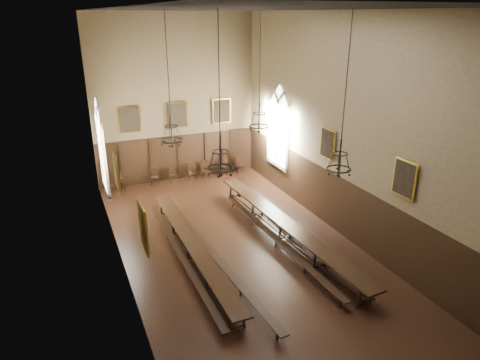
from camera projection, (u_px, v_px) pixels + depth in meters
floor at (243, 252)px, 17.03m from camera, size 9.00×18.00×0.02m
ceiling at (243, 9)px, 13.75m from camera, size 9.00×18.00×0.02m
wall_back at (176, 100)px, 23.09m from camera, size 9.00×0.02×9.00m
wall_front at (445, 273)px, 7.68m from camera, size 9.00×0.02×9.00m
wall_left at (115, 159)px, 13.72m from camera, size 0.02×18.00×9.00m
wall_right at (346, 131)px, 17.06m from camera, size 0.02×18.00×9.00m
wainscot_panelling at (243, 224)px, 16.57m from camera, size 9.00×18.00×2.50m
table_left at (193, 251)px, 16.34m from camera, size 0.67×9.49×0.74m
table_right at (285, 231)px, 17.79m from camera, size 1.27×10.81×0.84m
bench_left_outer at (181, 257)px, 16.15m from camera, size 0.30×9.33×0.42m
bench_left_inner at (213, 256)px, 16.20m from camera, size 0.94×10.15×0.46m
bench_right_inner at (276, 241)px, 17.29m from camera, size 0.55×9.13×0.41m
bench_right_outer at (301, 236)px, 17.68m from camera, size 0.76×9.45×0.43m
chair_0 at (120, 185)px, 22.87m from camera, size 0.52×0.52×0.97m
chair_2 at (155, 180)px, 23.67m from camera, size 0.50×0.50×0.90m
chair_3 at (173, 177)px, 24.09m from camera, size 0.43×0.43×0.86m
chair_4 at (193, 174)px, 24.40m from camera, size 0.51×0.51×0.96m
chair_5 at (205, 172)px, 24.73m from camera, size 0.49×0.49×0.94m
chair_6 at (223, 170)px, 25.12m from camera, size 0.46×0.46×0.95m
chair_7 at (239, 168)px, 25.52m from camera, size 0.41×0.41×0.91m
chandelier_back_left at (172, 132)px, 16.35m from camera, size 0.85×0.85×4.85m
chandelier_back_right at (259, 119)px, 17.94m from camera, size 0.85×0.85×4.73m
chandelier_front_left at (220, 158)px, 12.14m from camera, size 0.78×0.78×4.42m
chandelier_front_right at (340, 159)px, 13.99m from camera, size 0.82×0.82×5.08m
portrait_back_0 at (129, 119)px, 22.31m from camera, size 1.10×0.12×1.40m
portrait_back_1 at (177, 115)px, 23.27m from camera, size 1.10×0.12×1.40m
portrait_back_2 at (222, 111)px, 24.23m from camera, size 1.10×0.12×1.40m
portrait_left_0 at (117, 172)px, 14.91m from camera, size 0.12×1.00×1.30m
portrait_left_1 at (143, 227)px, 11.06m from camera, size 0.12×1.00×1.30m
portrait_right_0 at (328, 144)px, 18.15m from camera, size 0.12×1.00×1.30m
portrait_right_1 at (404, 179)px, 14.31m from camera, size 0.12×1.00×1.30m
window_right at (278, 127)px, 22.13m from camera, size 0.20×2.20×4.60m
window_left at (101, 146)px, 18.85m from camera, size 0.20×2.20×4.60m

